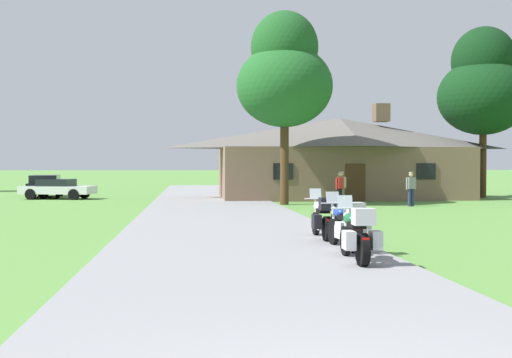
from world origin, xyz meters
name	(u,v)px	position (x,y,z in m)	size (l,w,h in m)	color
ground_plane	(221,218)	(0.00, 20.00, 0.00)	(500.00, 500.00, 0.00)	#56893D
asphalt_driveway	(224,221)	(0.00, 18.00, 0.03)	(6.40, 80.00, 0.06)	gray
motorcycle_green_nearest_to_camera	(357,235)	(2.14, 8.22, 0.61)	(0.73, 2.08, 1.30)	black
motorcycle_blue_second_in_row	(347,226)	(2.41, 10.10, 0.61)	(0.83, 2.08, 1.30)	black
motorcycle_white_farthest_in_row	(323,218)	(2.32, 12.22, 0.61)	(0.72, 2.08, 1.30)	black
stone_lodge	(340,157)	(7.98, 33.79, 2.53)	(15.41, 7.87, 5.82)	brown
bystander_tan_shirt_near_lodge	(342,186)	(6.59, 27.63, 0.95)	(0.53, 0.32, 1.69)	#75664C
bystander_red_shirt_beside_signpost	(340,187)	(6.20, 26.45, 0.93)	(0.46, 0.39, 1.67)	black
bystander_gray_shirt_by_tree	(411,187)	(9.57, 25.64, 0.95)	(0.54, 0.29, 1.69)	navy
tree_right_of_lodge	(483,86)	(16.98, 33.36, 6.95)	(5.60, 5.60, 10.63)	#422D19
tree_by_lodge_front	(284,75)	(3.61, 27.65, 6.62)	(4.91, 4.91, 9.86)	#422D19
parked_black_suv_far_left	(45,185)	(-10.32, 36.79, 0.78)	(2.40, 4.79, 1.40)	black
parked_white_sedan_far_left	(58,188)	(-9.06, 34.32, 0.64)	(4.48, 2.62, 1.20)	silver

